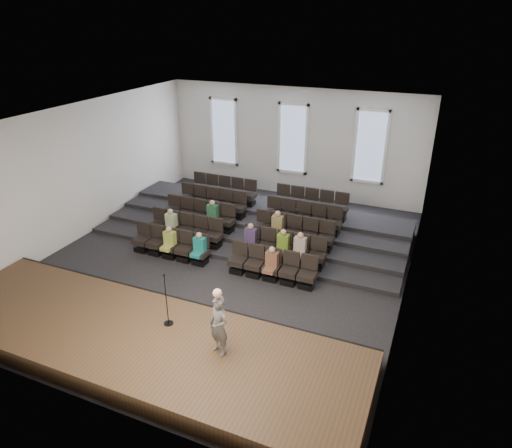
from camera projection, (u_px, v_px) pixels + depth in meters
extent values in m
plane|color=black|center=(227.00, 260.00, 16.08)|extent=(14.00, 14.00, 0.00)
cube|color=white|center=(222.00, 117.00, 13.97)|extent=(12.00, 14.00, 0.02)
cube|color=silver|center=(293.00, 143.00, 20.89)|extent=(12.00, 0.04, 5.00)
cube|color=silver|center=(68.00, 309.00, 9.16)|extent=(12.00, 0.04, 5.00)
cube|color=silver|center=(81.00, 171.00, 17.16)|extent=(0.04, 14.00, 5.00)
cube|color=silver|center=(415.00, 223.00, 12.89)|extent=(0.04, 14.00, 5.00)
cube|color=#47301E|center=(138.00, 341.00, 11.71)|extent=(11.80, 3.60, 0.50)
cube|color=black|center=(175.00, 304.00, 13.19)|extent=(11.80, 0.06, 0.52)
cube|color=black|center=(253.00, 231.00, 17.99)|extent=(11.80, 4.80, 0.15)
cube|color=black|center=(258.00, 225.00, 18.39)|extent=(11.80, 3.75, 0.30)
cube|color=black|center=(263.00, 218.00, 18.80)|extent=(11.80, 2.70, 0.45)
cube|color=black|center=(267.00, 212.00, 19.21)|extent=(11.80, 1.65, 0.60)
cube|color=black|center=(142.00, 248.00, 16.64)|extent=(0.47, 0.43, 0.20)
cube|color=black|center=(142.00, 241.00, 16.51)|extent=(0.55, 0.50, 0.19)
cube|color=black|center=(144.00, 228.00, 16.51)|extent=(0.55, 0.08, 0.50)
cube|color=black|center=(156.00, 251.00, 16.43)|extent=(0.47, 0.43, 0.20)
cube|color=black|center=(156.00, 244.00, 16.30)|extent=(0.55, 0.50, 0.19)
cube|color=black|center=(158.00, 231.00, 16.30)|extent=(0.55, 0.08, 0.50)
cube|color=black|center=(171.00, 255.00, 16.22)|extent=(0.47, 0.43, 0.20)
cube|color=black|center=(170.00, 247.00, 16.09)|extent=(0.55, 0.50, 0.19)
cube|color=black|center=(172.00, 234.00, 16.09)|extent=(0.55, 0.08, 0.50)
cube|color=black|center=(185.00, 258.00, 16.00)|extent=(0.47, 0.43, 0.20)
cube|color=black|center=(184.00, 250.00, 15.87)|extent=(0.55, 0.50, 0.19)
cube|color=black|center=(187.00, 237.00, 15.88)|extent=(0.55, 0.08, 0.50)
cube|color=black|center=(200.00, 261.00, 15.79)|extent=(0.47, 0.43, 0.20)
cube|color=black|center=(200.00, 253.00, 15.66)|extent=(0.55, 0.50, 0.19)
cube|color=black|center=(202.00, 240.00, 15.66)|extent=(0.55, 0.08, 0.50)
cube|color=black|center=(238.00, 269.00, 15.28)|extent=(0.47, 0.43, 0.20)
cube|color=black|center=(238.00, 261.00, 15.15)|extent=(0.55, 0.50, 0.19)
cube|color=black|center=(240.00, 248.00, 15.15)|extent=(0.55, 0.08, 0.50)
cube|color=black|center=(254.00, 273.00, 15.07)|extent=(0.47, 0.43, 0.20)
cube|color=black|center=(254.00, 265.00, 14.94)|extent=(0.55, 0.50, 0.19)
cube|color=black|center=(257.00, 251.00, 14.94)|extent=(0.55, 0.08, 0.50)
cube|color=black|center=(271.00, 277.00, 14.85)|extent=(0.47, 0.43, 0.20)
cube|color=black|center=(271.00, 269.00, 14.72)|extent=(0.55, 0.50, 0.19)
cube|color=black|center=(274.00, 255.00, 14.73)|extent=(0.55, 0.08, 0.50)
cube|color=black|center=(289.00, 281.00, 14.64)|extent=(0.47, 0.43, 0.20)
cube|color=black|center=(289.00, 272.00, 14.51)|extent=(0.55, 0.50, 0.19)
cube|color=black|center=(292.00, 258.00, 14.51)|extent=(0.55, 0.08, 0.50)
cube|color=black|center=(307.00, 285.00, 14.43)|extent=(0.47, 0.43, 0.20)
cube|color=black|center=(307.00, 276.00, 14.30)|extent=(0.55, 0.50, 0.19)
cube|color=black|center=(310.00, 262.00, 14.30)|extent=(0.55, 0.08, 0.50)
cube|color=black|center=(158.00, 233.00, 17.45)|extent=(0.47, 0.43, 0.20)
cube|color=black|center=(158.00, 226.00, 17.32)|extent=(0.55, 0.50, 0.19)
cube|color=black|center=(160.00, 214.00, 17.33)|extent=(0.55, 0.08, 0.50)
cube|color=black|center=(172.00, 236.00, 17.24)|extent=(0.47, 0.43, 0.20)
cube|color=black|center=(171.00, 228.00, 17.11)|extent=(0.55, 0.50, 0.19)
cube|color=black|center=(173.00, 216.00, 17.11)|extent=(0.55, 0.08, 0.50)
cube|color=black|center=(186.00, 239.00, 17.03)|extent=(0.47, 0.43, 0.20)
cube|color=black|center=(185.00, 231.00, 16.90)|extent=(0.55, 0.50, 0.19)
cube|color=black|center=(187.00, 219.00, 16.90)|extent=(0.55, 0.08, 0.50)
cube|color=black|center=(200.00, 241.00, 16.82)|extent=(0.47, 0.43, 0.20)
cube|color=black|center=(199.00, 234.00, 16.69)|extent=(0.55, 0.50, 0.19)
cube|color=black|center=(201.00, 222.00, 16.69)|extent=(0.55, 0.08, 0.50)
cube|color=black|center=(214.00, 244.00, 16.60)|extent=(0.47, 0.43, 0.20)
cube|color=black|center=(214.00, 237.00, 16.47)|extent=(0.55, 0.50, 0.19)
cube|color=black|center=(216.00, 224.00, 16.48)|extent=(0.55, 0.08, 0.50)
cube|color=black|center=(250.00, 252.00, 16.09)|extent=(0.47, 0.43, 0.20)
cube|color=black|center=(250.00, 244.00, 15.96)|extent=(0.55, 0.50, 0.19)
cube|color=black|center=(253.00, 231.00, 15.96)|extent=(0.55, 0.08, 0.50)
cube|color=black|center=(266.00, 255.00, 15.88)|extent=(0.47, 0.43, 0.20)
cube|color=black|center=(266.00, 247.00, 15.75)|extent=(0.55, 0.50, 0.19)
cube|color=black|center=(269.00, 234.00, 15.75)|extent=(0.55, 0.08, 0.50)
cube|color=black|center=(282.00, 258.00, 15.67)|extent=(0.47, 0.43, 0.20)
cube|color=black|center=(283.00, 250.00, 15.54)|extent=(0.55, 0.50, 0.19)
cube|color=black|center=(285.00, 237.00, 15.54)|extent=(0.55, 0.08, 0.50)
cube|color=black|center=(299.00, 262.00, 15.45)|extent=(0.47, 0.43, 0.20)
cube|color=black|center=(299.00, 254.00, 15.32)|extent=(0.55, 0.50, 0.19)
cube|color=black|center=(302.00, 240.00, 15.33)|extent=(0.55, 0.08, 0.50)
cube|color=black|center=(316.00, 265.00, 15.24)|extent=(0.47, 0.43, 0.20)
cube|color=black|center=(317.00, 257.00, 15.11)|extent=(0.55, 0.50, 0.19)
cube|color=black|center=(319.00, 243.00, 15.11)|extent=(0.55, 0.08, 0.50)
cube|color=black|center=(173.00, 219.00, 18.27)|extent=(0.47, 0.42, 0.20)
cube|color=black|center=(172.00, 212.00, 18.14)|extent=(0.55, 0.50, 0.19)
cube|color=black|center=(174.00, 201.00, 18.14)|extent=(0.55, 0.08, 0.50)
cube|color=black|center=(186.00, 222.00, 18.06)|extent=(0.47, 0.42, 0.20)
cube|color=black|center=(185.00, 214.00, 17.93)|extent=(0.55, 0.50, 0.19)
cube|color=black|center=(188.00, 203.00, 17.93)|extent=(0.55, 0.08, 0.50)
cube|color=black|center=(199.00, 224.00, 17.84)|extent=(0.47, 0.42, 0.20)
cube|color=black|center=(199.00, 217.00, 17.71)|extent=(0.55, 0.50, 0.19)
cube|color=black|center=(201.00, 205.00, 17.72)|extent=(0.55, 0.08, 0.50)
cube|color=black|center=(213.00, 227.00, 17.63)|extent=(0.47, 0.42, 0.20)
cube|color=black|center=(212.00, 219.00, 17.50)|extent=(0.55, 0.50, 0.19)
cube|color=black|center=(215.00, 208.00, 17.50)|extent=(0.55, 0.08, 0.50)
cube|color=black|center=(227.00, 229.00, 17.42)|extent=(0.47, 0.42, 0.20)
cube|color=black|center=(226.00, 222.00, 17.29)|extent=(0.55, 0.50, 0.19)
cube|color=black|center=(229.00, 210.00, 17.29)|extent=(0.55, 0.08, 0.50)
cube|color=black|center=(262.00, 236.00, 16.91)|extent=(0.47, 0.42, 0.20)
cube|color=black|center=(262.00, 228.00, 16.77)|extent=(0.55, 0.50, 0.19)
cube|color=black|center=(264.00, 216.00, 16.78)|extent=(0.55, 0.08, 0.50)
cube|color=black|center=(277.00, 239.00, 16.69)|extent=(0.47, 0.42, 0.20)
cube|color=black|center=(277.00, 231.00, 16.56)|extent=(0.55, 0.50, 0.19)
cube|color=black|center=(279.00, 219.00, 16.57)|extent=(0.55, 0.08, 0.50)
cube|color=black|center=(292.00, 242.00, 16.48)|extent=(0.47, 0.42, 0.20)
cube|color=black|center=(293.00, 234.00, 16.35)|extent=(0.55, 0.50, 0.19)
cube|color=black|center=(295.00, 221.00, 16.35)|extent=(0.55, 0.08, 0.50)
cube|color=black|center=(308.00, 245.00, 16.27)|extent=(0.47, 0.42, 0.20)
cube|color=black|center=(309.00, 237.00, 16.14)|extent=(0.55, 0.50, 0.19)
cube|color=black|center=(311.00, 224.00, 16.14)|extent=(0.55, 0.08, 0.50)
cube|color=black|center=(325.00, 248.00, 16.06)|extent=(0.47, 0.42, 0.20)
cube|color=black|center=(325.00, 240.00, 15.93)|extent=(0.55, 0.50, 0.19)
cube|color=black|center=(328.00, 227.00, 15.93)|extent=(0.55, 0.08, 0.50)
cube|color=black|center=(186.00, 206.00, 19.08)|extent=(0.47, 0.42, 0.20)
cube|color=black|center=(186.00, 200.00, 18.95)|extent=(0.55, 0.50, 0.19)
cube|color=black|center=(188.00, 189.00, 18.95)|extent=(0.55, 0.08, 0.50)
cube|color=black|center=(199.00, 209.00, 18.87)|extent=(0.47, 0.42, 0.20)
cube|color=black|center=(198.00, 202.00, 18.74)|extent=(0.55, 0.50, 0.19)
cube|color=black|center=(200.00, 191.00, 18.74)|extent=(0.55, 0.08, 0.50)
cube|color=black|center=(212.00, 211.00, 18.66)|extent=(0.47, 0.42, 0.20)
cube|color=black|center=(211.00, 204.00, 18.53)|extent=(0.55, 0.50, 0.19)
cube|color=black|center=(213.00, 193.00, 18.53)|extent=(0.55, 0.08, 0.50)
cube|color=black|center=(225.00, 213.00, 18.44)|extent=(0.47, 0.42, 0.20)
cube|color=black|center=(225.00, 206.00, 18.31)|extent=(0.55, 0.50, 0.19)
cube|color=black|center=(227.00, 195.00, 18.32)|extent=(0.55, 0.08, 0.50)
cube|color=black|center=(238.00, 215.00, 18.23)|extent=(0.47, 0.42, 0.20)
cube|color=black|center=(238.00, 208.00, 18.10)|extent=(0.55, 0.50, 0.19)
cube|color=black|center=(240.00, 197.00, 18.10)|extent=(0.55, 0.08, 0.50)
cube|color=black|center=(272.00, 221.00, 17.72)|extent=(0.47, 0.42, 0.20)
cube|color=black|center=(272.00, 214.00, 17.59)|extent=(0.55, 0.50, 0.19)
cube|color=black|center=(274.00, 202.00, 17.59)|extent=(0.55, 0.08, 0.50)
cube|color=black|center=(287.00, 224.00, 17.51)|extent=(0.47, 0.42, 0.20)
cube|color=black|center=(287.00, 216.00, 17.38)|extent=(0.55, 0.50, 0.19)
cube|color=black|center=(289.00, 205.00, 17.38)|extent=(0.55, 0.08, 0.50)
cube|color=black|center=(301.00, 226.00, 17.29)|extent=(0.47, 0.42, 0.20)
cube|color=black|center=(302.00, 219.00, 17.16)|extent=(0.55, 0.50, 0.19)
cube|color=black|center=(304.00, 207.00, 17.17)|extent=(0.55, 0.08, 0.50)
cube|color=black|center=(317.00, 229.00, 17.08)|extent=(0.47, 0.42, 0.20)
cube|color=black|center=(317.00, 222.00, 16.95)|extent=(0.55, 0.50, 0.19)
cube|color=black|center=(319.00, 209.00, 16.95)|extent=(0.55, 0.08, 0.50)
cube|color=black|center=(332.00, 232.00, 16.87)|extent=(0.47, 0.42, 0.20)
cube|color=black|center=(333.00, 224.00, 16.74)|extent=(0.55, 0.50, 0.19)
cube|color=black|center=(335.00, 212.00, 16.74)|extent=(0.55, 0.08, 0.50)
cube|color=black|center=(199.00, 195.00, 19.90)|extent=(0.47, 0.42, 0.20)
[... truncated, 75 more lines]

